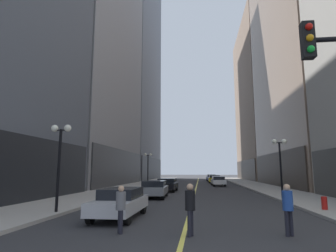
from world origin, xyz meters
name	(u,v)px	position (x,y,z in m)	size (l,w,h in m)	color
ground_plane	(197,186)	(0.00, 35.00, 0.00)	(200.00, 200.00, 0.00)	#2D2D30
sidewalk_left	(138,185)	(-8.25, 35.00, 0.07)	(4.50, 78.00, 0.15)	#9E9991
sidewalk_right	(258,186)	(8.25, 35.00, 0.07)	(4.50, 78.00, 0.15)	#9E9991
lane_centre_stripe	(197,186)	(0.00, 35.00, 0.00)	(0.16, 70.00, 0.01)	#E5D64C
building_left_mid	(78,47)	(-18.00, 34.50, 21.19)	(15.20, 24.00, 42.52)	gray
building_left_far	(125,55)	(-17.66, 60.00, 30.70)	(14.50, 26.00, 61.56)	slate
building_right_mid	(307,53)	(15.69, 34.50, 18.45)	(10.58, 24.00, 37.08)	gray
building_right_far	(276,100)	(18.16, 60.00, 18.00)	(15.52, 26.00, 36.12)	gray
car_silver	(120,202)	(-3.07, 8.37, 0.72)	(1.79, 4.38, 1.32)	#B7B7BC
car_grey	(154,188)	(-3.09, 17.82, 0.72)	(2.07, 4.32, 1.32)	slate
car_black	(167,184)	(-2.85, 24.49, 0.72)	(2.01, 4.16, 1.32)	black
car_white	(218,181)	(2.98, 35.27, 0.72)	(1.91, 4.58, 1.32)	silver
car_yellow	(214,179)	(2.89, 44.65, 0.72)	(1.98, 4.62, 1.32)	yellow
car_blue	(211,177)	(2.69, 52.87, 0.72)	(1.98, 4.54, 1.32)	navy
pedestrian_in_black_coat	(190,205)	(0.24, 5.20, 0.99)	(0.43, 0.43, 1.70)	black
pedestrian_in_grey_suit	(121,205)	(-2.18, 5.33, 0.93)	(0.46, 0.46, 1.61)	black
pedestrian_in_blue_hoodie	(288,206)	(3.47, 5.58, 0.98)	(0.46, 0.46, 1.68)	black
street_lamp_left_near	(60,148)	(-6.40, 8.86, 3.26)	(1.06, 0.36, 4.43)	black
street_lamp_left_far	(148,162)	(-6.40, 32.63, 3.26)	(1.06, 0.36, 4.43)	black
street_lamp_right_mid	(280,155)	(6.40, 16.87, 3.26)	(1.06, 0.36, 4.43)	black
fire_hydrant_right	(325,205)	(6.90, 11.19, 0.40)	(0.28, 0.28, 0.80)	red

